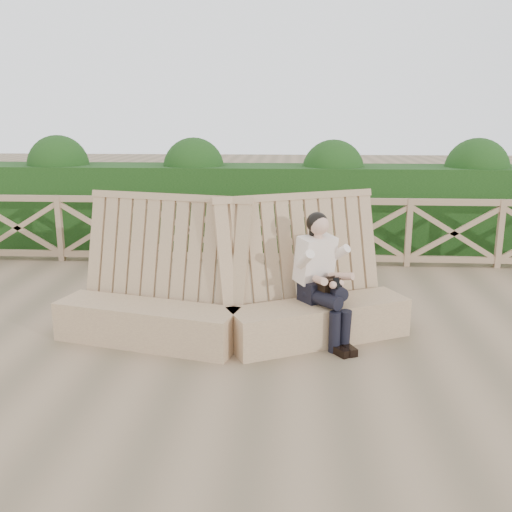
{
  "coord_description": "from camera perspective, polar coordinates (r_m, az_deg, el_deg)",
  "views": [
    {
      "loc": [
        0.28,
        -5.57,
        2.39
      ],
      "look_at": [
        -0.1,
        0.4,
        0.9
      ],
      "focal_mm": 40.0,
      "sensor_mm": 36.0,
      "label": 1
    }
  ],
  "objects": [
    {
      "name": "ground",
      "position": [
        6.07,
        0.71,
        -9.21
      ],
      "size": [
        60.0,
        60.0,
        0.0
      ],
      "primitive_type": "plane",
      "color": "brown",
      "rests_on": "ground"
    },
    {
      "name": "bench",
      "position": [
        6.19,
        -2.28,
        -4.87
      ],
      "size": [
        3.87,
        1.54,
        1.56
      ],
      "rotation": [
        0.0,
        0.0,
        0.01
      ],
      "color": "#906E52",
      "rests_on": "ground"
    },
    {
      "name": "woman",
      "position": [
        6.11,
        6.59,
        -1.81
      ],
      "size": [
        0.7,
        0.88,
        1.39
      ],
      "rotation": [
        0.0,
        0.0,
        0.62
      ],
      "color": "black",
      "rests_on": "ground"
    },
    {
      "name": "guardrail",
      "position": [
        9.26,
        1.84,
        2.53
      ],
      "size": [
        10.1,
        0.09,
        1.1
      ],
      "color": "#81664B",
      "rests_on": "ground"
    },
    {
      "name": "hedge",
      "position": [
        10.4,
        2.06,
        4.89
      ],
      "size": [
        12.0,
        1.2,
        1.5
      ],
      "primitive_type": "cube",
      "color": "black",
      "rests_on": "ground"
    }
  ]
}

